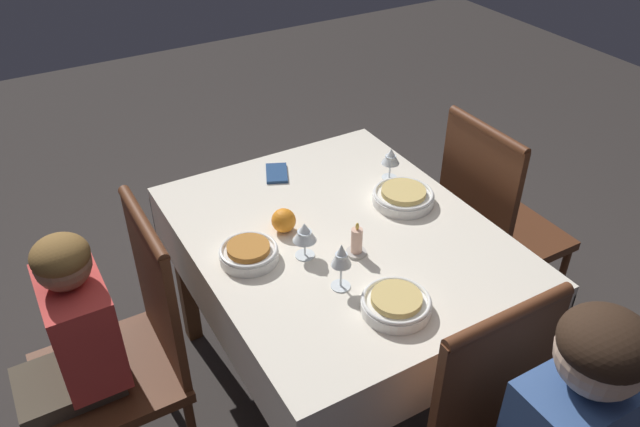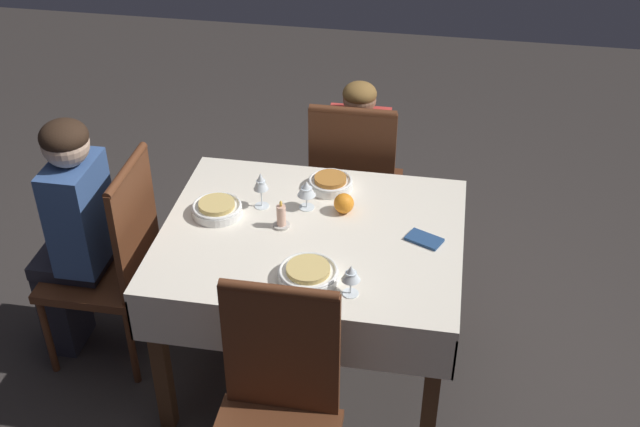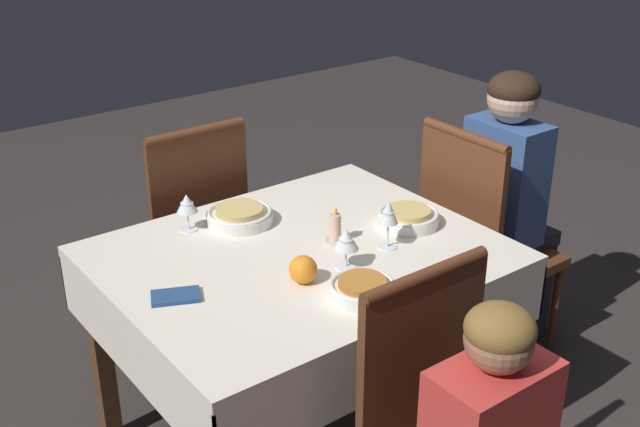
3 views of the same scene
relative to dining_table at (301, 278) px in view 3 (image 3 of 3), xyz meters
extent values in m
cube|color=silver|center=(0.00, 0.00, 0.08)|extent=(1.20, 0.98, 0.04)
cube|color=silver|center=(0.00, 0.49, -0.03)|extent=(1.20, 0.01, 0.19)
cube|color=silver|center=(0.00, -0.49, -0.03)|extent=(1.20, 0.01, 0.19)
cube|color=silver|center=(0.60, 0.00, -0.03)|extent=(0.01, 0.98, 0.19)
cube|color=silver|center=(-0.60, 0.00, -0.03)|extent=(0.01, 0.98, 0.19)
cube|color=#4C2D19|center=(-0.53, 0.42, -0.30)|extent=(0.06, 0.06, 0.72)
cube|color=#4C2D19|center=(0.53, -0.42, -0.30)|extent=(0.06, 0.06, 0.72)
cube|color=#4C2D19|center=(-0.53, -0.42, -0.30)|extent=(0.06, 0.06, 0.72)
cube|color=#562D19|center=(-0.94, -0.02, -0.23)|extent=(0.44, 0.44, 0.04)
cube|color=#562D19|center=(-0.74, -0.02, 0.05)|extent=(0.03, 0.40, 0.53)
cylinder|color=#562D19|center=(-0.74, -0.02, 0.32)|extent=(0.04, 0.39, 0.04)
cylinder|color=#562D19|center=(-1.14, 0.17, -0.46)|extent=(0.03, 0.03, 0.41)
cylinder|color=#562D19|center=(-1.14, -0.21, -0.46)|extent=(0.03, 0.03, 0.41)
cylinder|color=#562D19|center=(-0.75, 0.17, -0.46)|extent=(0.03, 0.03, 0.41)
cylinder|color=#562D19|center=(-0.75, -0.21, -0.46)|extent=(0.03, 0.03, 0.41)
cube|color=#562D19|center=(0.07, 0.63, 0.05)|extent=(0.40, 0.03, 0.53)
cylinder|color=#562D19|center=(0.07, 0.63, 0.32)|extent=(0.39, 0.04, 0.04)
cube|color=#562D19|center=(0.01, -0.83, -0.23)|extent=(0.44, 0.44, 0.04)
cube|color=#562D19|center=(0.01, -0.63, 0.05)|extent=(0.40, 0.03, 0.53)
cylinder|color=#562D19|center=(0.01, -0.63, 0.32)|extent=(0.39, 0.04, 0.04)
cylinder|color=#562D19|center=(-0.18, -1.03, -0.46)|extent=(0.03, 0.03, 0.41)
cylinder|color=#562D19|center=(0.20, -1.03, -0.46)|extent=(0.03, 0.03, 0.41)
cylinder|color=#562D19|center=(-0.18, -0.64, -0.46)|extent=(0.03, 0.03, 0.41)
cylinder|color=#562D19|center=(0.20, -0.64, -0.46)|extent=(0.03, 0.03, 0.41)
cube|color=#282833|center=(-1.15, -0.02, -0.44)|extent=(0.14, 0.22, 0.45)
cube|color=#282833|center=(-1.06, -0.02, -0.18)|extent=(0.31, 0.24, 0.06)
cube|color=#38568E|center=(-0.98, -0.02, 0.09)|extent=(0.18, 0.30, 0.48)
sphere|color=beige|center=(-0.98, -0.02, 0.42)|extent=(0.19, 0.19, 0.19)
ellipsoid|color=black|center=(-0.98, -0.02, 0.45)|extent=(0.19, 0.19, 0.13)
cube|color=red|center=(0.07, 0.87, 0.02)|extent=(0.30, 0.18, 0.34)
sphere|color=#9E7051|center=(0.07, 0.87, 0.26)|extent=(0.16, 0.16, 0.16)
ellipsoid|color=brown|center=(0.07, 0.87, 0.29)|extent=(0.16, 0.16, 0.11)
cylinder|color=white|center=(-0.41, 0.06, 0.11)|extent=(0.21, 0.21, 0.04)
torus|color=white|center=(-0.41, 0.06, 0.14)|extent=(0.20, 0.20, 0.01)
cylinder|color=tan|center=(-0.41, 0.06, 0.14)|extent=(0.15, 0.15, 0.02)
cylinder|color=white|center=(-0.24, 0.14, 0.10)|extent=(0.06, 0.06, 0.00)
cylinder|color=white|center=(-0.24, 0.14, 0.14)|extent=(0.01, 0.01, 0.08)
cone|color=white|center=(-0.24, 0.14, 0.22)|extent=(0.06, 0.06, 0.08)
cylinder|color=white|center=(-0.24, 0.14, 0.21)|extent=(0.04, 0.04, 0.03)
cylinder|color=white|center=(0.02, 0.33, 0.11)|extent=(0.19, 0.19, 0.04)
torus|color=white|center=(0.02, 0.33, 0.14)|extent=(0.19, 0.19, 0.01)
cylinder|color=#B2702D|center=(0.02, 0.33, 0.14)|extent=(0.14, 0.14, 0.02)
cylinder|color=white|center=(-0.05, 0.17, 0.10)|extent=(0.06, 0.06, 0.00)
cylinder|color=white|center=(-0.05, 0.17, 0.13)|extent=(0.01, 0.01, 0.06)
cone|color=white|center=(-0.05, 0.17, 0.19)|extent=(0.08, 0.08, 0.07)
cylinder|color=white|center=(-0.05, 0.17, 0.18)|extent=(0.05, 0.05, 0.03)
cylinder|color=white|center=(0.04, -0.29, 0.11)|extent=(0.22, 0.22, 0.04)
torus|color=white|center=(0.04, -0.29, 0.14)|extent=(0.22, 0.22, 0.01)
cylinder|color=tan|center=(0.04, -0.29, 0.14)|extent=(0.16, 0.16, 0.02)
cylinder|color=white|center=(0.21, -0.35, 0.10)|extent=(0.06, 0.06, 0.00)
cylinder|color=white|center=(0.21, -0.35, 0.13)|extent=(0.01, 0.01, 0.06)
cone|color=white|center=(0.21, -0.35, 0.19)|extent=(0.07, 0.07, 0.06)
cylinder|color=white|center=(0.21, -0.35, 0.18)|extent=(0.04, 0.04, 0.03)
cylinder|color=beige|center=(-0.13, 0.02, 0.10)|extent=(0.07, 0.07, 0.01)
cylinder|color=beige|center=(-0.13, 0.02, 0.15)|extent=(0.04, 0.04, 0.09)
ellipsoid|color=#F9C64C|center=(-0.13, 0.02, 0.21)|extent=(0.01, 0.01, 0.03)
sphere|color=orange|center=(0.11, 0.16, 0.14)|extent=(0.08, 0.08, 0.08)
cube|color=navy|center=(0.45, 0.02, 0.10)|extent=(0.16, 0.13, 0.01)
camera|label=1|loc=(-1.45, 0.91, 1.38)|focal=35.00mm
camera|label=2|loc=(0.48, -2.54, 1.98)|focal=45.00mm
camera|label=3|loc=(1.29, 1.83, 1.27)|focal=45.00mm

